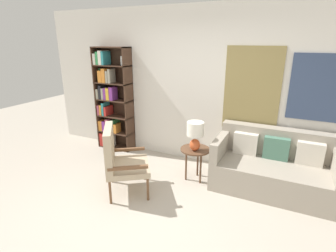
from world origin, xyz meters
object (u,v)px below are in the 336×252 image
object	(u,v)px
couch	(273,168)
table_lamp	(195,133)
side_table	(195,153)
armchair	(119,157)
bookshelf	(110,100)

from	to	relation	value
couch	table_lamp	size ratio (longest dim) A/B	3.73
couch	side_table	bearing A→B (deg)	-166.10
armchair	couch	distance (m)	2.28
couch	table_lamp	xyz separation A→B (m)	(-1.12, -0.34, 0.48)
bookshelf	couch	distance (m)	3.22
bookshelf	side_table	size ratio (longest dim) A/B	3.79
armchair	table_lamp	xyz separation A→B (m)	(0.88, 0.74, 0.26)
couch	table_lamp	distance (m)	1.27
bookshelf	armchair	distance (m)	1.83
bookshelf	table_lamp	bearing A→B (deg)	-16.92
bookshelf	armchair	xyz separation A→B (m)	(1.14, -1.35, -0.44)
bookshelf	couch	xyz separation A→B (m)	(3.14, -0.27, -0.66)
armchair	couch	size ratio (longest dim) A/B	0.59
armchair	bookshelf	bearing A→B (deg)	130.18
bookshelf	couch	size ratio (longest dim) A/B	1.19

